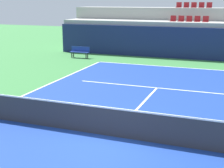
% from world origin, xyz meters
% --- Properties ---
extents(ground_plane, '(80.00, 80.00, 0.00)m').
position_xyz_m(ground_plane, '(0.00, 0.00, 0.00)').
color(ground_plane, '#387A3D').
extents(court_surface, '(11.00, 24.00, 0.01)m').
position_xyz_m(court_surface, '(0.00, 0.00, 0.01)').
color(court_surface, navy).
rests_on(court_surface, ground_plane).
extents(baseline_far, '(11.00, 0.10, 0.00)m').
position_xyz_m(baseline_far, '(0.00, 11.95, 0.01)').
color(baseline_far, white).
rests_on(baseline_far, court_surface).
extents(service_line_far, '(8.26, 0.10, 0.00)m').
position_xyz_m(service_line_far, '(0.00, 6.40, 0.01)').
color(service_line_far, white).
rests_on(service_line_far, court_surface).
extents(centre_service_line, '(0.10, 6.40, 0.00)m').
position_xyz_m(centre_service_line, '(0.00, 3.20, 0.01)').
color(centre_service_line, white).
rests_on(centre_service_line, court_surface).
extents(back_wall, '(20.37, 0.30, 2.33)m').
position_xyz_m(back_wall, '(0.00, 15.40, 1.17)').
color(back_wall, navy).
rests_on(back_wall, ground_plane).
extents(stands_tier_lower, '(20.37, 2.40, 2.66)m').
position_xyz_m(stands_tier_lower, '(0.00, 16.75, 1.33)').
color(stands_tier_lower, '#9E9E99').
rests_on(stands_tier_lower, ground_plane).
extents(stands_tier_upper, '(20.37, 2.40, 3.66)m').
position_xyz_m(stands_tier_upper, '(0.00, 19.15, 1.83)').
color(stands_tier_upper, '#9E9E99').
rests_on(stands_tier_upper, ground_plane).
extents(seating_row_lower, '(2.90, 0.44, 0.44)m').
position_xyz_m(seating_row_lower, '(0.00, 16.85, 2.79)').
color(seating_row_lower, maroon).
rests_on(seating_row_lower, stands_tier_lower).
extents(seating_row_upper, '(2.90, 0.44, 0.44)m').
position_xyz_m(seating_row_upper, '(0.00, 19.25, 3.79)').
color(seating_row_upper, maroon).
rests_on(seating_row_upper, stands_tier_upper).
extents(tennis_net, '(11.08, 0.08, 1.07)m').
position_xyz_m(tennis_net, '(0.00, 0.00, 0.51)').
color(tennis_net, black).
rests_on(tennis_net, court_surface).
extents(player_bench, '(1.50, 0.40, 0.85)m').
position_xyz_m(player_bench, '(-7.50, 13.04, 0.51)').
color(player_bench, navy).
rests_on(player_bench, ground_plane).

